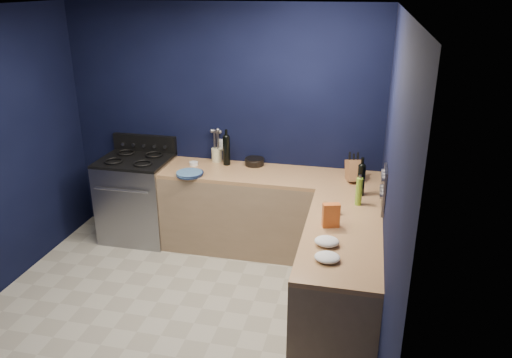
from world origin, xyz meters
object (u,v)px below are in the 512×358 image
(crouton_bag, at_px, (331,215))
(knife_block, at_px, (353,170))
(utensil_crock, at_px, (217,155))
(plate_stack, at_px, (189,174))
(gas_range, at_px, (138,199))

(crouton_bag, bearing_deg, knife_block, 66.81)
(knife_block, xyz_separation_m, crouton_bag, (-0.13, -1.09, -0.01))
(utensil_crock, xyz_separation_m, knife_block, (1.51, -0.26, 0.03))
(plate_stack, distance_m, knife_block, 1.68)
(gas_range, relative_size, crouton_bag, 4.53)
(gas_range, distance_m, crouton_bag, 2.56)
(utensil_crock, bearing_deg, knife_block, -9.93)
(plate_stack, distance_m, crouton_bag, 1.76)
(crouton_bag, bearing_deg, plate_stack, 134.23)
(utensil_crock, relative_size, knife_block, 0.69)
(gas_range, distance_m, plate_stack, 0.88)
(gas_range, height_order, knife_block, knife_block)
(utensil_crock, relative_size, crouton_bag, 0.73)
(plate_stack, relative_size, utensil_crock, 1.84)
(utensil_crock, xyz_separation_m, crouton_bag, (1.38, -1.35, 0.03))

